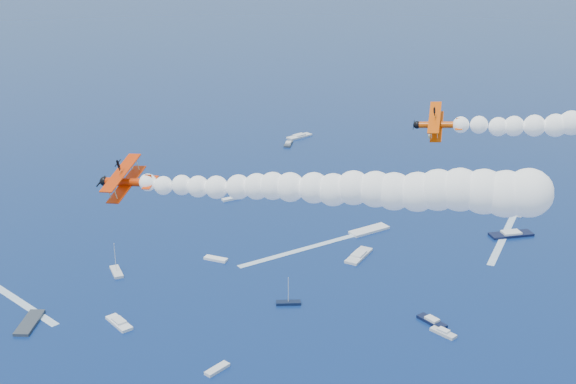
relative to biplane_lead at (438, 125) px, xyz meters
The scene contains 5 objects.
biplane_lead is the anchor object (origin of this frame).
biplane_trail 45.54m from the biplane_lead, 138.87° to the right, with size 8.37×9.39×5.65m, color red, non-canonical shape.
smoke_trail_trail 25.00m from the biplane_lead, 106.41° to the right, with size 54.06×16.50×10.00m, color white, non-canonical shape.
spectator_boats 102.12m from the biplane_lead, 105.95° to the left, with size 225.49×176.16×0.70m.
boat_wakes 72.34m from the biplane_lead, 117.38° to the left, with size 229.37×152.16×0.04m.
Camera 1 is at (57.21, -66.29, 88.07)m, focal length 46.55 mm.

